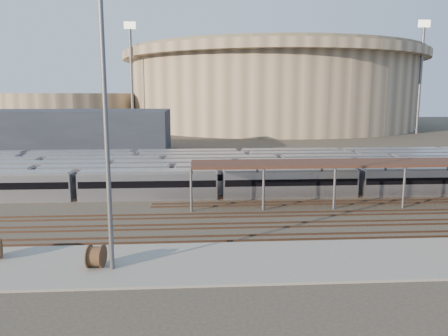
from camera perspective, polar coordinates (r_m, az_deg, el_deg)
ground at (r=51.26m, az=4.73°, el=-5.87°), size 420.00×420.00×0.00m
apron at (r=36.56m, az=0.26°, el=-12.17°), size 50.00×9.00×0.20m
subway_trains at (r=68.99m, az=3.92°, el=-0.30°), size 124.25×23.90×3.60m
inspection_shed at (r=61.06m, az=25.11°, el=0.53°), size 60.30×6.00×5.30m
empty_tracks at (r=46.50m, az=5.62°, el=-7.40°), size 170.00×9.62×0.18m
stadium at (r=191.63m, az=6.19°, el=10.41°), size 124.00×124.00×32.50m
secondary_arena at (r=186.59m, az=-20.17°, el=7.00°), size 56.00×56.00×14.00m
service_building at (r=107.85m, az=-18.54°, el=4.52°), size 42.00×20.00×10.00m
floodlight_0 at (r=160.63m, az=-12.00°, el=11.91°), size 4.00×1.00×38.40m
floodlight_2 at (r=167.88m, az=24.30°, el=11.18°), size 4.00×1.00×38.40m
floodlight_3 at (r=209.00m, az=-4.44°, el=11.51°), size 4.00×1.00×38.40m
cable_reel_east at (r=36.32m, az=-16.37°, el=-10.99°), size 1.30×1.98×1.84m
yard_light_pole at (r=33.60m, az=-15.10°, el=4.00°), size 0.82×0.36×20.58m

